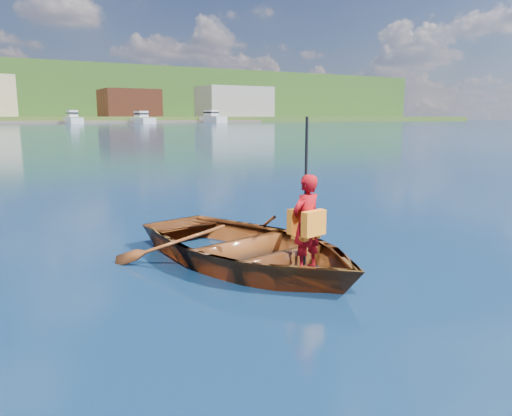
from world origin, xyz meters
TOP-DOWN VIEW (x-y plane):
  - ground at (0.00, 0.00)m, footprint 600.00×600.00m
  - rowboat at (-0.74, 0.25)m, footprint 3.38×4.19m
  - child_paddler at (-0.40, -0.59)m, footprint 0.48×0.40m
  - dock at (6.05, 148.00)m, footprint 160.03×5.31m

SIDE VIEW (x-z plane):
  - ground at x=0.00m, z-range 0.00..0.00m
  - rowboat at x=-0.74m, z-range -0.15..0.62m
  - dock at x=6.05m, z-range 0.00..0.80m
  - child_paddler at x=-0.40m, z-range -0.23..1.61m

